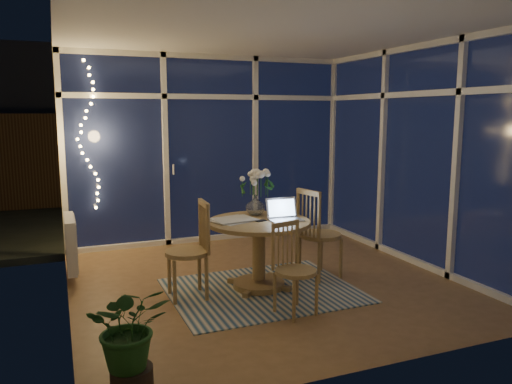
{
  "coord_description": "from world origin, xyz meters",
  "views": [
    {
      "loc": [
        -2.02,
        -4.77,
        1.8
      ],
      "look_at": [
        -0.01,
        0.25,
        0.95
      ],
      "focal_mm": 35.0,
      "sensor_mm": 36.0,
      "label": 1
    }
  ],
  "objects_px": {
    "flower_vase": "(255,205)",
    "potted_plant": "(130,336)",
    "dining_table": "(259,255)",
    "chair_left": "(187,250)",
    "chair_right": "(321,233)",
    "chair_front": "(296,269)",
    "laptop": "(286,209)"
  },
  "relations": [
    {
      "from": "dining_table",
      "to": "flower_vase",
      "type": "bearing_deg",
      "value": 75.54
    },
    {
      "from": "chair_right",
      "to": "flower_vase",
      "type": "bearing_deg",
      "value": 58.86
    },
    {
      "from": "chair_right",
      "to": "potted_plant",
      "type": "distance_m",
      "value": 2.75
    },
    {
      "from": "chair_right",
      "to": "potted_plant",
      "type": "height_order",
      "value": "chair_right"
    },
    {
      "from": "flower_vase",
      "to": "potted_plant",
      "type": "relative_size",
      "value": 0.28
    },
    {
      "from": "chair_left",
      "to": "laptop",
      "type": "height_order",
      "value": "chair_left"
    },
    {
      "from": "chair_left",
      "to": "flower_vase",
      "type": "height_order",
      "value": "chair_left"
    },
    {
      "from": "chair_left",
      "to": "chair_right",
      "type": "xyz_separation_m",
      "value": [
        1.51,
        0.06,
        0.02
      ]
    },
    {
      "from": "chair_right",
      "to": "flower_vase",
      "type": "height_order",
      "value": "chair_right"
    },
    {
      "from": "chair_left",
      "to": "flower_vase",
      "type": "bearing_deg",
      "value": 111.45
    },
    {
      "from": "chair_left",
      "to": "chair_front",
      "type": "height_order",
      "value": "chair_left"
    },
    {
      "from": "dining_table",
      "to": "chair_right",
      "type": "xyz_separation_m",
      "value": [
        0.76,
        0.06,
        0.15
      ]
    },
    {
      "from": "dining_table",
      "to": "chair_front",
      "type": "bearing_deg",
      "value": -86.17
    },
    {
      "from": "dining_table",
      "to": "laptop",
      "type": "xyz_separation_m",
      "value": [
        0.25,
        -0.11,
        0.48
      ]
    },
    {
      "from": "dining_table",
      "to": "potted_plant",
      "type": "height_order",
      "value": "potted_plant"
    },
    {
      "from": "dining_table",
      "to": "potted_plant",
      "type": "relative_size",
      "value": 1.39
    },
    {
      "from": "flower_vase",
      "to": "chair_left",
      "type": "bearing_deg",
      "value": -161.05
    },
    {
      "from": "chair_right",
      "to": "chair_front",
      "type": "bearing_deg",
      "value": 126.06
    },
    {
      "from": "chair_left",
      "to": "chair_right",
      "type": "distance_m",
      "value": 1.52
    },
    {
      "from": "chair_right",
      "to": "chair_left",
      "type": "bearing_deg",
      "value": 79.23
    },
    {
      "from": "chair_front",
      "to": "flower_vase",
      "type": "relative_size",
      "value": 4.03
    },
    {
      "from": "potted_plant",
      "to": "laptop",
      "type": "bearing_deg",
      "value": 38.17
    },
    {
      "from": "laptop",
      "to": "chair_right",
      "type": "bearing_deg",
      "value": 20.83
    },
    {
      "from": "chair_right",
      "to": "laptop",
      "type": "bearing_deg",
      "value": 95.64
    },
    {
      "from": "flower_vase",
      "to": "dining_table",
      "type": "bearing_deg",
      "value": -104.46
    },
    {
      "from": "chair_left",
      "to": "chair_right",
      "type": "bearing_deg",
      "value": 94.9
    },
    {
      "from": "chair_right",
      "to": "chair_front",
      "type": "distance_m",
      "value": 1.08
    },
    {
      "from": "chair_front",
      "to": "flower_vase",
      "type": "height_order",
      "value": "flower_vase"
    },
    {
      "from": "chair_front",
      "to": "potted_plant",
      "type": "distance_m",
      "value": 1.73
    },
    {
      "from": "chair_front",
      "to": "flower_vase",
      "type": "xyz_separation_m",
      "value": [
        0.02,
        1.04,
        0.4
      ]
    },
    {
      "from": "laptop",
      "to": "potted_plant",
      "type": "xyz_separation_m",
      "value": [
        -1.76,
        -1.39,
        -0.46
      ]
    },
    {
      "from": "laptop",
      "to": "flower_vase",
      "type": "distance_m",
      "value": 0.43
    }
  ]
}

